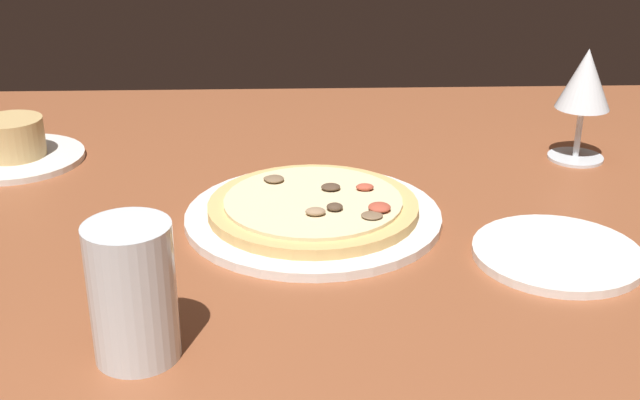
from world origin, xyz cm
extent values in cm
cube|color=brown|center=(0.00, 0.00, 2.00)|extent=(150.00, 110.00, 4.00)
cylinder|color=white|center=(-1.41, 2.45, 4.50)|extent=(27.95, 27.95, 1.00)
cylinder|color=tan|center=(-1.41, 2.45, 5.60)|extent=(22.92, 22.92, 1.20)
cylinder|color=beige|center=(-1.41, 2.45, 6.40)|extent=(19.40, 19.40, 0.40)
ellipsoid|color=#AD4733|center=(5.45, -0.89, 6.99)|extent=(2.38, 2.36, 0.79)
ellipsoid|color=brown|center=(-6.11, 7.80, 6.89)|extent=(1.63, 1.29, 0.59)
ellipsoid|color=#937556|center=(-1.28, -1.68, 6.98)|extent=(2.11, 1.59, 0.76)
ellipsoid|color=#4C3828|center=(0.78, -0.52, 6.96)|extent=(1.72, 1.67, 0.71)
ellipsoid|color=brown|center=(-5.68, 7.62, 6.91)|extent=(2.21, 2.13, 0.63)
ellipsoid|color=#4C3828|center=(0.62, 4.98, 6.93)|extent=(2.14, 1.86, 0.65)
ellipsoid|color=#AD4733|center=(4.40, 4.74, 6.97)|extent=(1.98, 1.39, 0.73)
ellipsoid|color=brown|center=(4.52, -2.46, 6.81)|extent=(2.27, 2.12, 0.42)
cylinder|color=silver|center=(-39.48, 22.15, 4.40)|extent=(17.44, 17.44, 0.80)
cylinder|color=tan|center=(-39.48, 22.15, 7.26)|extent=(8.01, 8.01, 4.93)
cylinder|color=silver|center=(33.39, 20.43, 4.20)|extent=(7.13, 7.13, 0.40)
cylinder|color=silver|center=(33.39, 20.43, 7.67)|extent=(0.80, 0.80, 6.54)
cone|color=silver|center=(33.39, 20.43, 14.76)|extent=(6.85, 6.85, 7.64)
cone|color=#5B0F19|center=(33.39, 20.43, 13.03)|extent=(3.38, 3.38, 4.19)
cylinder|color=silver|center=(-16.24, -22.75, 9.80)|extent=(6.90, 6.90, 11.60)
cylinder|color=silver|center=(-16.24, -22.75, 7.75)|extent=(6.35, 6.35, 7.51)
cylinder|color=white|center=(22.69, -7.13, 4.45)|extent=(16.86, 16.86, 0.90)
camera|label=1|loc=(-3.55, -79.71, 42.30)|focal=46.50mm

